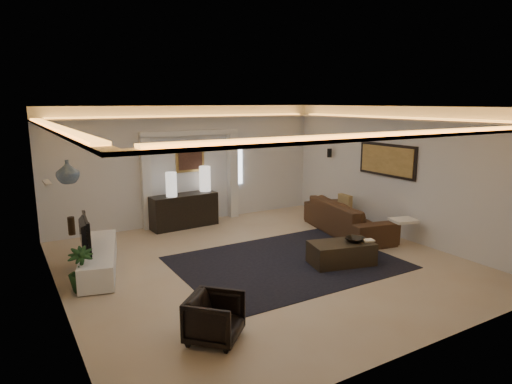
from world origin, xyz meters
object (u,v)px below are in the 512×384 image
armchair (215,318)px  sofa (348,218)px  console (184,211)px  coffee_table (341,254)px

armchair → sofa: bearing=-14.2°
console → coffee_table: 4.21m
armchair → coffee_table: bearing=-23.0°
armchair → console: bearing=28.2°
sofa → coffee_table: bearing=145.8°
sofa → armchair: bearing=131.0°
sofa → coffee_table: sofa is taller
console → coffee_table: console is taller
console → armchair: 5.39m
sofa → armchair: size_ratio=3.86×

